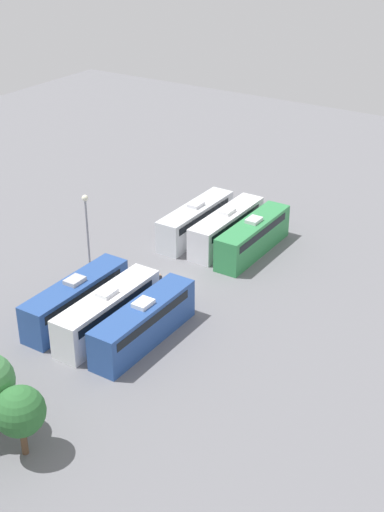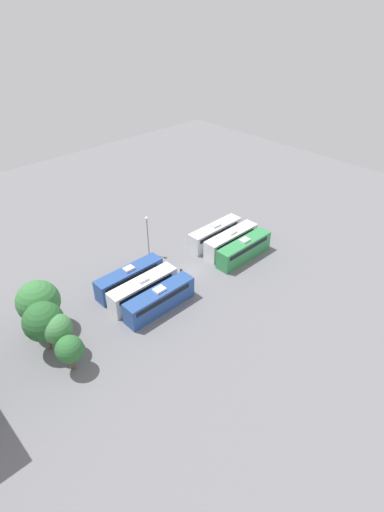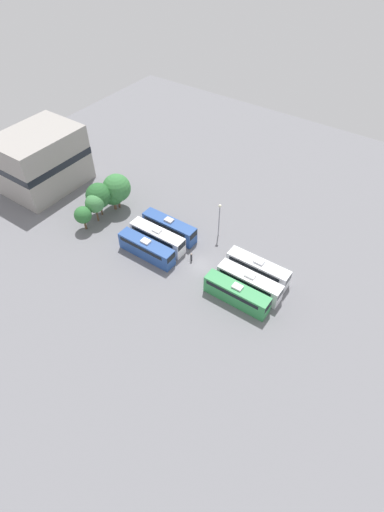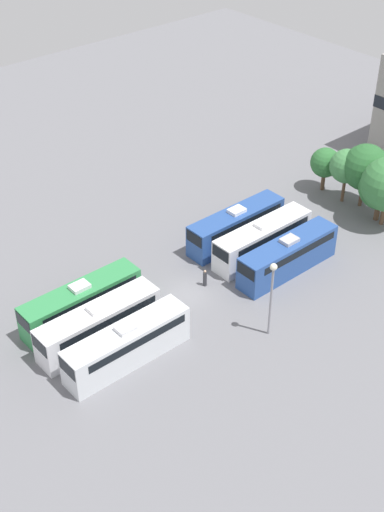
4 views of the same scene
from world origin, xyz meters
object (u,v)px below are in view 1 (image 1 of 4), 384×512
Objects in this scene: worker_person at (160,283)px; bus_3 at (144,322)px; bus_0 at (253,236)px; bus_4 at (108,311)px; bus_1 at (227,227)px; light_pole at (86,218)px; bus_5 at (76,298)px; bus_2 at (196,220)px; tree_0 at (20,412)px.

bus_3 is at bearing 115.91° from worker_person.
bus_3 is 8.06m from worker_person.
bus_0 and bus_4 have the same top height.
bus_1 is 11.50m from worker_person.
light_pole is at bearing 42.52° from bus_0.
bus_0 reaches higher than worker_person.
bus_5 is (3.40, 18.80, 0.00)m from bus_1.
light_pole is (11.88, -7.48, 3.13)m from bus_3.
bus_0 is 6.72m from bus_2.
tree_0 reaches higher than bus_1.
bus_1 is 6.38× the size of worker_person.
light_pole is (8.39, -0.28, 4.16)m from worker_person.
light_pole reaches higher than bus_0.
bus_5 is (3.42, -0.10, 0.00)m from bus_4.
light_pole is at bearing -59.17° from tree_0.
bus_4 is 6.38× the size of worker_person.
bus_3 is at bearing 100.40° from bus_1.
light_pole is (4.99, 10.87, 3.13)m from bus_2.
bus_1 is 1.00× the size of bus_3.
bus_1 is 1.00× the size of bus_2.
worker_person is 0.34× the size of tree_0.
bus_4 is 1.51× the size of light_pole.
tree_0 is (-4.49, 32.87, 1.52)m from bus_1.
tree_0 reaches higher than bus_0.
bus_3 is 1.51× the size of light_pole.
bus_4 is (3.40, 0.24, 0.00)m from bus_3.
bus_0 is 3.27m from bus_1.
bus_3 is 3.41m from bus_4.
tree_0 is (-12.95, 21.70, -1.61)m from light_pole.
light_pole is (8.46, 11.17, 3.13)m from bus_1.
bus_4 is at bearing 178.35° from bus_5.
bus_1 is 1.51× the size of light_pole.
bus_4 is 7.51m from worker_person.
bus_2 is (3.47, 0.30, 0.00)m from bus_1.
light_pole is (8.48, -7.72, 3.13)m from bus_4.
bus_5 is at bearing -60.74° from tree_0.
bus_2 is at bearing -76.27° from tree_0.
bus_2 is 11.71m from worker_person.
bus_0 is 1.00× the size of bus_2.
worker_person is (3.50, -7.19, -1.03)m from bus_3.
light_pole is at bearing 52.87° from bus_1.
bus_0 is at bearing -106.74° from worker_person.
bus_0 is 1.00× the size of bus_5.
worker_person is at bearing 106.95° from bus_2.
tree_0 is at bearing 94.28° from bus_3.
tree_0 reaches higher than worker_person.
light_pole reaches higher than bus_2.
worker_person is at bearing -64.09° from bus_3.
bus_1 is 1.00× the size of bus_5.
worker_person is at bearing -77.98° from tree_0.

